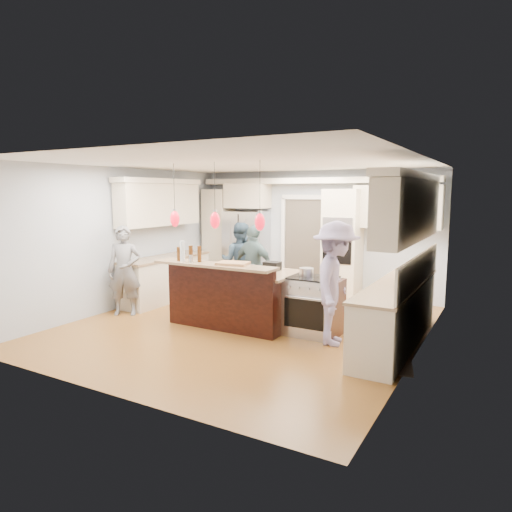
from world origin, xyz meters
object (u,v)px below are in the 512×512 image
at_px(refrigerator, 246,250).
at_px(island_range, 314,306).
at_px(person_far_left, 239,261).
at_px(kitchen_island, 235,295).
at_px(person_bar_end, 124,271).

xyz_separation_m(refrigerator, island_range, (2.71, -2.49, -0.44)).
height_order(refrigerator, person_far_left, refrigerator).
distance_m(kitchen_island, person_bar_end, 2.14).
bearing_deg(refrigerator, kitchen_island, -63.11).
xyz_separation_m(refrigerator, person_far_left, (0.45, -1.04, -0.09)).
relative_size(island_range, person_far_left, 0.57).
bearing_deg(island_range, kitchen_island, -176.92).
distance_m(person_bar_end, person_far_left, 2.38).
bearing_deg(kitchen_island, person_bar_end, -165.72).
xyz_separation_m(island_range, person_bar_end, (-3.46, -0.60, 0.36)).
xyz_separation_m(island_range, person_far_left, (-2.26, 1.45, 0.35)).
relative_size(island_range, person_bar_end, 0.56).
relative_size(kitchen_island, person_far_left, 1.30).
xyz_separation_m(kitchen_island, person_far_left, (-0.85, 1.53, 0.32)).
height_order(person_bar_end, person_far_left, person_bar_end).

